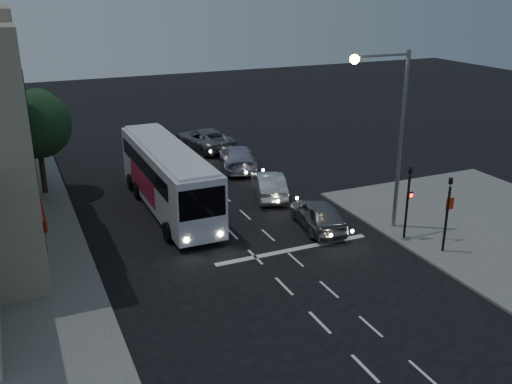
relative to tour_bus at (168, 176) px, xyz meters
name	(u,v)px	position (x,y,z in m)	size (l,w,h in m)	color
ground	(274,276)	(1.97, -9.56, -1.98)	(120.00, 120.00, 0.00)	black
road_markings	(268,241)	(3.26, -6.25, -1.98)	(8.00, 30.55, 0.01)	silver
tour_bus	(168,176)	(0.00, 0.00, 0.00)	(2.84, 11.97, 3.67)	silver
car_suv	(318,214)	(6.32, -5.76, -1.21)	(1.82, 4.53, 1.54)	gray
car_sedan_a	(269,185)	(6.01, -0.48, -1.22)	(1.60, 4.60, 1.51)	silver
car_sedan_b	(238,157)	(6.41, 5.45, -1.19)	(2.23, 5.49, 1.59)	#B4B2C6
car_sedan_c	(205,139)	(5.97, 11.08, -1.17)	(2.69, 5.84, 1.62)	gray
traffic_signal_main	(408,194)	(9.57, -8.78, 0.44)	(0.25, 0.35, 4.10)	black
traffic_signal_side	(448,205)	(10.27, -10.76, 0.44)	(0.18, 0.15, 4.10)	black
regulatory_sign	(448,212)	(11.27, -9.79, -0.38)	(0.45, 0.12, 2.20)	slate
streetlight	(392,122)	(9.32, -7.36, 3.75)	(3.32, 0.44, 9.00)	slate
street_tree	(36,121)	(-6.23, 5.47, 2.52)	(4.00, 4.00, 6.20)	black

